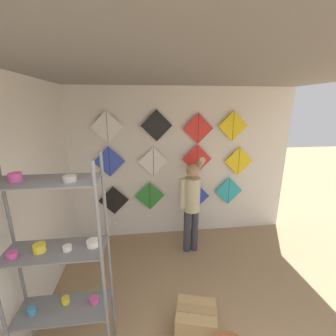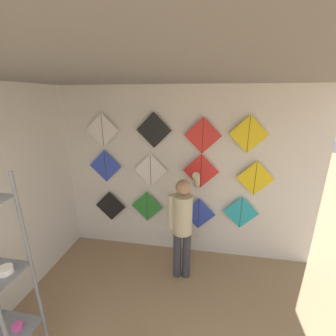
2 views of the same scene
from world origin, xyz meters
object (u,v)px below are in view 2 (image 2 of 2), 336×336
object	(u,v)px
kite_0	(111,208)
kite_1	(147,206)
kite_9	(154,130)
kite_11	(249,134)
kite_10	(203,136)
kite_6	(201,171)
kite_2	(198,216)
kite_4	(105,166)
shopkeeper	(183,221)
kite_7	(255,178)
kite_8	(102,130)
kite_3	(241,213)
kite_5	(151,170)

from	to	relation	value
kite_0	kite_1	xyz separation A→B (m)	(0.67, 0.00, 0.09)
kite_9	kite_11	bearing A→B (deg)	0.00
kite_10	kite_6	bearing A→B (deg)	180.00
kite_2	kite_4	bearing A→B (deg)	179.96
kite_9	kite_10	xyz separation A→B (m)	(0.74, 0.00, -0.06)
kite_11	shopkeeper	bearing A→B (deg)	-147.16
kite_7	kite_10	xyz separation A→B (m)	(-0.81, 0.00, 0.63)
kite_11	kite_8	bearing A→B (deg)	180.00
kite_1	kite_10	xyz separation A→B (m)	(0.89, 0.00, 1.25)
kite_4	kite_10	distance (m)	1.69
shopkeeper	kite_2	distance (m)	0.63
kite_3	kite_6	world-z (taller)	kite_6
kite_9	kite_1	bearing A→B (deg)	180.00
kite_2	kite_11	world-z (taller)	kite_11
shopkeeper	kite_10	world-z (taller)	kite_10
kite_0	kite_7	world-z (taller)	kite_7
kite_10	kite_7	bearing A→B (deg)	0.00
kite_1	kite_5	xyz separation A→B (m)	(0.08, 0.00, 0.66)
kite_4	kite_10	xyz separation A→B (m)	(1.59, 0.00, 0.56)
kite_1	kite_2	xyz separation A→B (m)	(0.88, -0.00, -0.09)
shopkeeper	kite_7	bearing A→B (deg)	23.27
kite_0	kite_7	xyz separation A→B (m)	(2.37, 0.00, 0.71)
kite_2	kite_5	world-z (taller)	kite_5
kite_1	kite_8	xyz separation A→B (m)	(-0.70, 0.00, 1.29)
kite_3	kite_10	bearing A→B (deg)	180.00
kite_6	kite_9	size ratio (longest dim) A/B	1.00
kite_0	shopkeeper	bearing A→B (deg)	-22.50
kite_5	kite_10	size ratio (longest dim) A/B	1.00
kite_8	kite_9	distance (m)	0.84
kite_2	kite_9	xyz separation A→B (m)	(-0.74, 0.00, 1.40)
kite_6	kite_8	xyz separation A→B (m)	(-1.58, 0.00, 0.60)
kite_9	kite_7	bearing A→B (deg)	0.00
kite_0	kite_4	size ratio (longest dim) A/B	1.38
kite_5	kite_1	bearing A→B (deg)	180.00
kite_5	kite_7	distance (m)	1.62
kite_1	kite_11	distance (m)	2.01
kite_4	kite_10	bearing A→B (deg)	0.00
kite_2	kite_4	size ratio (longest dim) A/B	1.38
kite_3	kite_9	world-z (taller)	kite_9
kite_3	kite_6	distance (m)	0.94
kite_6	kite_8	size ratio (longest dim) A/B	1.00
kite_5	kite_0	bearing A→B (deg)	-179.92
kite_5	kite_9	world-z (taller)	kite_9
kite_4	kite_9	distance (m)	1.05
kite_8	kite_7	bearing A→B (deg)	0.00
kite_11	kite_4	bearing A→B (deg)	180.00
kite_4	kite_10	size ratio (longest dim) A/B	1.00
kite_1	kite_8	world-z (taller)	kite_8
kite_5	kite_8	xyz separation A→B (m)	(-0.78, 0.00, 0.63)
kite_0	kite_2	bearing A→B (deg)	0.00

